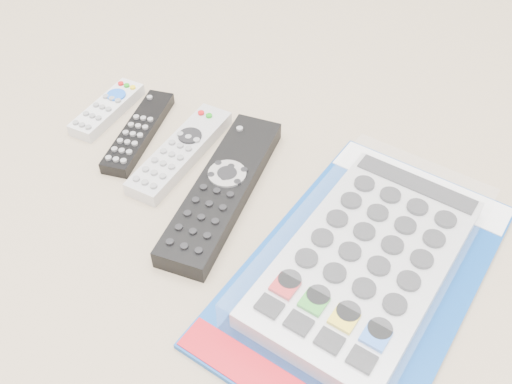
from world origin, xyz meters
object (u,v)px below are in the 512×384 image
at_px(remote_slim_black, 139,132).
at_px(remote_silver_dvd, 181,152).
at_px(remote_small_grey, 107,109).
at_px(remote_large_black, 223,189).
at_px(jumbo_remote_packaged, 367,258).

xyz_separation_m(remote_slim_black, remote_silver_dvd, (0.07, -0.01, 0.00)).
height_order(remote_small_grey, remote_silver_dvd, remote_silver_dvd).
height_order(remote_small_grey, remote_large_black, remote_large_black).
bearing_deg(remote_slim_black, remote_silver_dvd, -18.95).
bearing_deg(remote_small_grey, remote_large_black, -16.80).
bearing_deg(remote_slim_black, remote_small_grey, 151.56).
relative_size(remote_slim_black, remote_silver_dvd, 0.92).
distance_m(remote_silver_dvd, jumbo_remote_packaged, 0.29).
bearing_deg(remote_silver_dvd, remote_small_grey, 169.33).
xyz_separation_m(remote_small_grey, remote_large_black, (0.23, -0.07, 0.00)).
xyz_separation_m(remote_slim_black, remote_large_black, (0.16, -0.05, 0.00)).
distance_m(remote_small_grey, remote_large_black, 0.24).
distance_m(remote_small_grey, remote_silver_dvd, 0.15).
height_order(remote_slim_black, remote_large_black, remote_large_black).
bearing_deg(jumbo_remote_packaged, remote_slim_black, 175.16).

